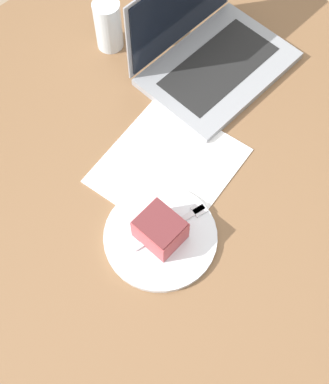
# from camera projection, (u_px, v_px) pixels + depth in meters

# --- Properties ---
(ground_plane) EXTENTS (12.00, 12.00, 0.00)m
(ground_plane) POSITION_uv_depth(u_px,v_px,m) (167.00, 271.00, 1.81)
(ground_plane) COLOR gray
(dining_table) EXTENTS (1.29, 1.29, 0.72)m
(dining_table) POSITION_uv_depth(u_px,v_px,m) (168.00, 193.00, 1.28)
(dining_table) COLOR brown
(dining_table) RESTS_ON ground_plane
(paper_document) EXTENTS (0.34, 0.32, 0.00)m
(paper_document) POSITION_uv_depth(u_px,v_px,m) (170.00, 165.00, 1.16)
(paper_document) COLOR white
(paper_document) RESTS_ON dining_table
(plate) EXTENTS (0.23, 0.23, 0.01)m
(plate) POSITION_uv_depth(u_px,v_px,m) (160.00, 237.00, 1.08)
(plate) COLOR silver
(plate) RESTS_ON dining_table
(cake_slice) EXTENTS (0.09, 0.10, 0.07)m
(cake_slice) POSITION_uv_depth(u_px,v_px,m) (160.00, 229.00, 1.05)
(cake_slice) COLOR #B74C51
(cake_slice) RESTS_ON plate
(fork) EXTENTS (0.17, 0.04, 0.00)m
(fork) POSITION_uv_depth(u_px,v_px,m) (178.00, 222.00, 1.09)
(fork) COLOR silver
(fork) RESTS_ON plate
(water_glass) EXTENTS (0.06, 0.06, 0.13)m
(water_glass) POSITION_uv_depth(u_px,v_px,m) (108.00, 25.00, 1.26)
(water_glass) COLOR silver
(water_glass) RESTS_ON dining_table
(laptop) EXTENTS (0.37, 0.28, 0.23)m
(laptop) POSITION_uv_depth(u_px,v_px,m) (209.00, 52.00, 1.26)
(laptop) COLOR gray
(laptop) RESTS_ON dining_table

